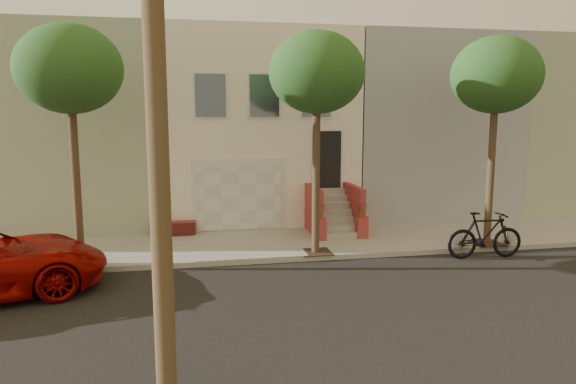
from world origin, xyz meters
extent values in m
plane|color=black|center=(0.00, 0.00, 0.00)|extent=(90.00, 90.00, 0.00)
cube|color=#9C988E|center=(0.00, 5.35, 0.07)|extent=(40.00, 3.70, 0.15)
cube|color=silver|center=(0.00, 11.20, 3.65)|extent=(7.00, 8.00, 7.00)
cube|color=gray|center=(-6.80, 11.20, 3.65)|extent=(6.50, 8.00, 7.00)
cube|color=gray|center=(6.80, 11.20, 3.65)|extent=(6.50, 8.00, 7.00)
cube|color=gray|center=(13.30, 11.20, 3.65)|extent=(6.50, 8.00, 7.00)
cube|color=silver|center=(-0.90, 7.22, 1.40)|extent=(3.20, 0.12, 2.50)
cube|color=silver|center=(-0.90, 7.16, 1.30)|extent=(2.90, 0.06, 2.20)
cube|color=#9C988E|center=(-0.90, 5.35, 0.16)|extent=(3.20, 3.70, 0.02)
cube|color=maroon|center=(-3.10, 6.90, 0.37)|extent=(1.40, 0.45, 0.44)
cube|color=black|center=(2.20, 7.17, 2.55)|extent=(1.00, 0.06, 2.00)
cube|color=#3F4751|center=(-1.80, 7.17, 4.75)|extent=(1.00, 0.06, 1.40)
cube|color=silver|center=(-1.80, 7.19, 4.75)|extent=(1.15, 0.05, 1.55)
cube|color=#3F4751|center=(0.00, 7.17, 4.75)|extent=(1.00, 0.06, 1.40)
cube|color=silver|center=(0.00, 7.19, 4.75)|extent=(1.15, 0.05, 1.55)
cube|color=#3F4751|center=(1.80, 7.17, 4.75)|extent=(1.00, 0.06, 1.40)
cube|color=silver|center=(1.80, 7.19, 4.75)|extent=(1.15, 0.05, 1.55)
cube|color=#9C988E|center=(2.20, 5.38, 0.25)|extent=(1.20, 0.28, 0.20)
cube|color=#9C988E|center=(2.20, 5.66, 0.45)|extent=(1.20, 0.28, 0.20)
cube|color=#9C988E|center=(2.20, 5.94, 0.65)|extent=(1.20, 0.28, 0.20)
cube|color=#9C988E|center=(2.20, 6.22, 0.85)|extent=(1.20, 0.28, 0.20)
cube|color=#9C988E|center=(2.20, 6.50, 1.05)|extent=(1.20, 0.28, 0.20)
cube|color=#9C988E|center=(2.20, 6.78, 1.25)|extent=(1.20, 0.28, 0.20)
cube|color=#9C988E|center=(2.20, 7.06, 1.45)|extent=(1.20, 0.28, 0.20)
cube|color=#993232|center=(1.50, 6.22, 0.95)|extent=(0.18, 1.96, 1.60)
cube|color=#993232|center=(2.90, 6.22, 0.95)|extent=(0.18, 1.96, 1.60)
cube|color=#993232|center=(1.50, 5.34, 0.50)|extent=(0.35, 0.35, 0.70)
imported|color=#244F1C|center=(1.50, 5.34, 1.07)|extent=(0.40, 0.35, 0.45)
cube|color=#993232|center=(2.90, 5.34, 0.50)|extent=(0.35, 0.35, 0.70)
imported|color=#244F1C|center=(2.90, 5.34, 1.07)|extent=(0.41, 0.35, 0.45)
cube|color=#2D2116|center=(-5.50, 3.90, 0.15)|extent=(0.90, 0.90, 0.02)
cylinder|color=#392A19|center=(-5.50, 3.90, 2.25)|extent=(0.22, 0.22, 4.20)
ellipsoid|color=#244F1C|center=(-5.50, 3.90, 5.30)|extent=(2.70, 2.57, 2.29)
cube|color=#2D2116|center=(1.00, 3.90, 0.15)|extent=(0.90, 0.90, 0.02)
cylinder|color=#392A19|center=(1.00, 3.90, 2.25)|extent=(0.22, 0.22, 4.20)
ellipsoid|color=#244F1C|center=(1.00, 3.90, 5.30)|extent=(2.70, 2.57, 2.29)
cube|color=#2D2116|center=(6.50, 3.90, 0.15)|extent=(0.90, 0.90, 0.02)
cylinder|color=#392A19|center=(6.50, 3.90, 2.25)|extent=(0.22, 0.22, 4.20)
ellipsoid|color=#244F1C|center=(6.50, 3.90, 5.30)|extent=(2.70, 2.57, 2.29)
cylinder|color=#44321F|center=(-3.00, -3.20, 5.00)|extent=(0.30, 0.30, 10.00)
imported|color=black|center=(5.80, 2.88, 0.69)|extent=(2.31, 0.73, 1.37)
camera|label=1|loc=(-2.61, -10.65, 4.22)|focal=32.87mm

